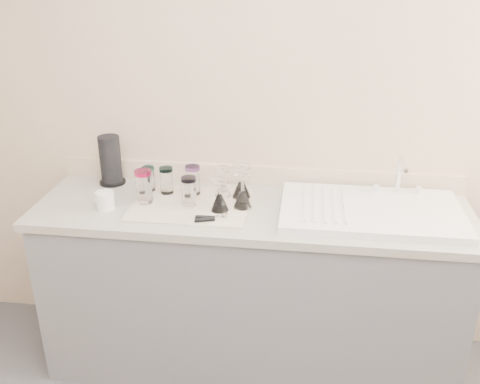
# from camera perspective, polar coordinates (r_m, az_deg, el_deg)

# --- Properties ---
(room_envelope) EXTENTS (3.54, 3.50, 2.52)m
(room_envelope) POSITION_cam_1_polar(r_m,az_deg,el_deg) (1.17, -5.02, 1.94)
(room_envelope) COLOR #4A4A4E
(room_envelope) RESTS_ON ground
(counter_unit) EXTENTS (2.06, 0.62, 0.90)m
(counter_unit) POSITION_cam_1_polar(r_m,az_deg,el_deg) (2.75, 1.16, -10.14)
(counter_unit) COLOR slate
(counter_unit) RESTS_ON ground
(sink_unit) EXTENTS (0.82, 0.50, 0.22)m
(sink_unit) POSITION_cam_1_polar(r_m,az_deg,el_deg) (2.52, 13.83, -1.92)
(sink_unit) COLOR white
(sink_unit) RESTS_ON counter_unit
(dish_towel) EXTENTS (0.55, 0.42, 0.01)m
(dish_towel) POSITION_cam_1_polar(r_m,az_deg,el_deg) (2.55, -5.27, -1.34)
(dish_towel) COLOR silver
(dish_towel) RESTS_ON counter_unit
(tumbler_teal) EXTENTS (0.06, 0.06, 0.12)m
(tumbler_teal) POSITION_cam_1_polar(r_m,az_deg,el_deg) (2.70, -9.73, 1.43)
(tumbler_teal) COLOR white
(tumbler_teal) RESTS_ON dish_towel
(tumbler_cyan) EXTENTS (0.07, 0.07, 0.13)m
(tumbler_cyan) POSITION_cam_1_polar(r_m,az_deg,el_deg) (2.65, -7.84, 1.26)
(tumbler_cyan) COLOR white
(tumbler_cyan) RESTS_ON dish_towel
(tumbler_purple) EXTENTS (0.07, 0.07, 0.15)m
(tumbler_purple) POSITION_cam_1_polar(r_m,az_deg,el_deg) (2.63, -5.06, 1.31)
(tumbler_purple) COLOR white
(tumbler_purple) RESTS_ON dish_towel
(tumbler_magenta) EXTENTS (0.08, 0.08, 0.16)m
(tumbler_magenta) POSITION_cam_1_polar(r_m,az_deg,el_deg) (2.56, -10.21, 0.61)
(tumbler_magenta) COLOR white
(tumbler_magenta) RESTS_ON dish_towel
(tumbler_lavender) EXTENTS (0.07, 0.07, 0.14)m
(tumbler_lavender) POSITION_cam_1_polar(r_m,az_deg,el_deg) (2.51, -5.46, 0.10)
(tumbler_lavender) COLOR white
(tumbler_lavender) RESTS_ON dish_towel
(goblet_back_left) EXTENTS (0.08, 0.08, 0.14)m
(goblet_back_left) POSITION_cam_1_polar(r_m,az_deg,el_deg) (2.61, -1.84, 0.63)
(goblet_back_left) COLOR white
(goblet_back_left) RESTS_ON dish_towel
(goblet_back_right) EXTENTS (0.09, 0.09, 0.16)m
(goblet_back_right) POSITION_cam_1_polar(r_m,az_deg,el_deg) (2.59, 0.15, 0.59)
(goblet_back_right) COLOR white
(goblet_back_right) RESTS_ON dish_towel
(goblet_front_left) EXTENTS (0.08, 0.08, 0.15)m
(goblet_front_left) POSITION_cam_1_polar(r_m,az_deg,el_deg) (2.46, -2.19, -0.87)
(goblet_front_left) COLOR white
(goblet_front_left) RESTS_ON dish_towel
(goblet_front_right) EXTENTS (0.09, 0.09, 0.15)m
(goblet_front_right) POSITION_cam_1_polar(r_m,az_deg,el_deg) (2.49, 0.27, -0.52)
(goblet_front_right) COLOR white
(goblet_front_right) RESTS_ON dish_towel
(can_opener) EXTENTS (0.15, 0.07, 0.02)m
(can_opener) POSITION_cam_1_polar(r_m,az_deg,el_deg) (2.38, -3.07, -2.84)
(can_opener) COLOR silver
(can_opener) RESTS_ON dish_towel
(white_mug) EXTENTS (0.13, 0.11, 0.09)m
(white_mug) POSITION_cam_1_polar(r_m,az_deg,el_deg) (2.57, -14.23, -0.88)
(white_mug) COLOR white
(white_mug) RESTS_ON counter_unit
(paper_towel_roll) EXTENTS (0.14, 0.14, 0.25)m
(paper_towel_roll) POSITION_cam_1_polar(r_m,az_deg,el_deg) (2.82, -13.65, 3.27)
(paper_towel_roll) COLOR black
(paper_towel_roll) RESTS_ON counter_unit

